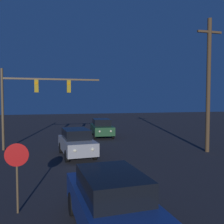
{
  "coord_description": "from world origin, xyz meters",
  "views": [
    {
      "loc": [
        -3.26,
        0.33,
        3.59
      ],
      "look_at": [
        0.0,
        12.83,
        2.9
      ],
      "focal_mm": 40.0,
      "sensor_mm": 36.0,
      "label": 1
    }
  ],
  "objects_px": {
    "car_far": "(102,128)",
    "utility_pole": "(208,83)",
    "stop_sign": "(17,164)",
    "car_near": "(110,201)",
    "traffic_signal_mast": "(32,94)",
    "car_mid": "(77,142)"
  },
  "relations": [
    {
      "from": "car_mid",
      "to": "stop_sign",
      "type": "bearing_deg",
      "value": 65.61
    },
    {
      "from": "car_mid",
      "to": "car_far",
      "type": "xyz_separation_m",
      "value": [
        3.22,
        7.34,
        0.0
      ]
    },
    {
      "from": "car_far",
      "to": "stop_sign",
      "type": "height_order",
      "value": "stop_sign"
    },
    {
      "from": "car_far",
      "to": "utility_pole",
      "type": "xyz_separation_m",
      "value": [
        5.51,
        -8.29,
        3.75
      ]
    },
    {
      "from": "stop_sign",
      "to": "utility_pole",
      "type": "bearing_deg",
      "value": 29.38
    },
    {
      "from": "car_near",
      "to": "car_mid",
      "type": "bearing_deg",
      "value": 86.24
    },
    {
      "from": "car_mid",
      "to": "utility_pole",
      "type": "bearing_deg",
      "value": 169.38
    },
    {
      "from": "traffic_signal_mast",
      "to": "stop_sign",
      "type": "xyz_separation_m",
      "value": [
        0.12,
        -10.49,
        -2.35
      ]
    },
    {
      "from": "car_mid",
      "to": "utility_pole",
      "type": "height_order",
      "value": "utility_pole"
    },
    {
      "from": "traffic_signal_mast",
      "to": "stop_sign",
      "type": "relative_size",
      "value": 3.13
    },
    {
      "from": "car_near",
      "to": "car_mid",
      "type": "xyz_separation_m",
      "value": [
        0.16,
        9.24,
        0.0
      ]
    },
    {
      "from": "utility_pole",
      "to": "car_near",
      "type": "bearing_deg",
      "value": -137.03
    },
    {
      "from": "car_near",
      "to": "utility_pole",
      "type": "relative_size",
      "value": 0.48
    },
    {
      "from": "traffic_signal_mast",
      "to": "stop_sign",
      "type": "height_order",
      "value": "traffic_signal_mast"
    },
    {
      "from": "traffic_signal_mast",
      "to": "utility_pole",
      "type": "xyz_separation_m",
      "value": [
        11.54,
        -4.05,
        0.72
      ]
    },
    {
      "from": "car_near",
      "to": "stop_sign",
      "type": "relative_size",
      "value": 1.94
    },
    {
      "from": "car_mid",
      "to": "traffic_signal_mast",
      "type": "height_order",
      "value": "traffic_signal_mast"
    },
    {
      "from": "traffic_signal_mast",
      "to": "car_near",
      "type": "bearing_deg",
      "value": -77.86
    },
    {
      "from": "car_far",
      "to": "stop_sign",
      "type": "distance_m",
      "value": 15.88
    },
    {
      "from": "car_mid",
      "to": "stop_sign",
      "type": "height_order",
      "value": "stop_sign"
    },
    {
      "from": "car_far",
      "to": "utility_pole",
      "type": "distance_m",
      "value": 10.64
    },
    {
      "from": "car_near",
      "to": "traffic_signal_mast",
      "type": "height_order",
      "value": "traffic_signal_mast"
    }
  ]
}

